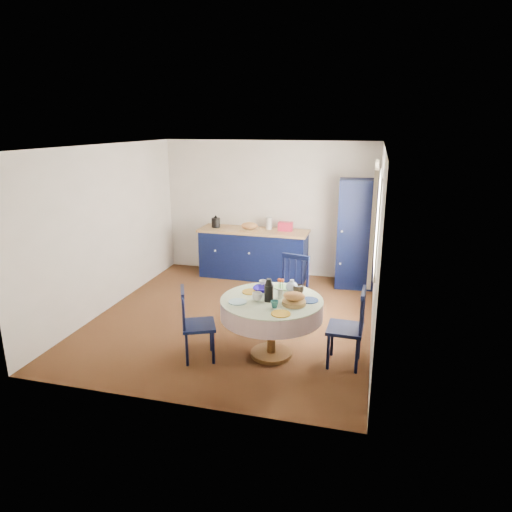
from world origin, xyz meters
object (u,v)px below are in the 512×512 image
Objects in this scene: chair_left at (195,324)px; mug_c at (298,289)px; dining_table at (272,308)px; chair_far at (291,291)px; mug_b at (275,304)px; kitchen_counter at (254,253)px; pantry_cabinet at (357,234)px; cobalt_bowl at (262,289)px; mug_a at (257,296)px; mug_d at (263,284)px; chair_right at (349,327)px.

mug_c is at bearing -87.84° from chair_left.
dining_table is 1.36× the size of chair_left.
chair_far is 11.25× the size of mug_b.
dining_table is 1.22× the size of chair_far.
mug_c is (0.27, 0.27, 0.17)m from dining_table.
pantry_cabinet is (1.86, -0.05, 0.48)m from kitchen_counter.
cobalt_bowl is (-0.26, 0.48, -0.01)m from mug_b.
mug_a is 0.90× the size of mug_c.
dining_table reaches higher than chair_far.
chair_left is 1.02m from mug_b.
dining_table is 12.29× the size of mug_d.
mug_d is at bearing 100.58° from cobalt_bowl.
mug_a is at bearing -84.69° from mug_d.
kitchen_counter is 3.11m from mug_a.
chair_right is 7.84× the size of mug_a.
mug_d is at bearing -69.02° from chair_left.
mug_c reaches higher than cobalt_bowl.
kitchen_counter reaches higher than chair_left.
kitchen_counter reaches higher than chair_far.
cobalt_bowl is (-0.45, -0.04, -0.03)m from mug_c.
mug_d is (-0.21, 0.37, 0.17)m from dining_table.
chair_far is 0.75m from mug_c.
pantry_cabinet is at bearing 66.75° from mug_d.
pantry_cabinet reaches higher than mug_a.
dining_table reaches higher than chair_right.
cobalt_bowl is at bearing -71.85° from kitchen_counter.
kitchen_counter is at bearing -143.99° from chair_right.
dining_table is 13.67× the size of mug_b.
pantry_cabinet is 1.85× the size of chair_far.
mug_b is (0.02, -1.18, 0.28)m from chair_far.
chair_far is at bearing 64.02° from mug_d.
chair_right is 9.53× the size of mug_d.
mug_c is at bearing 4.46° from cobalt_bowl.
chair_left is 3.98× the size of cobalt_bowl.
kitchen_counter is 16.60× the size of mug_a.
kitchen_counter is 22.43× the size of mug_b.
dining_table is (-0.85, -2.85, -0.32)m from pantry_cabinet.
kitchen_counter is 20.17× the size of mug_d.
chair_far is 1.21m from mug_b.
mug_d is at bearing 167.71° from mug_c.
chair_far is 0.67m from mug_d.
mug_a is 0.45m from mug_d.
pantry_cabinet reaches higher than chair_left.
mug_c is (0.21, -0.66, 0.29)m from chair_far.
mug_c is (1.28, -2.63, 0.34)m from kitchen_counter.
mug_a is at bearing 145.45° from mug_b.
chair_right is (0.07, -2.84, -0.46)m from pantry_cabinet.
mug_c is at bearing -12.29° from mug_d.
chair_left is 1.01m from mug_d.
chair_left is at bearing -153.47° from mug_c.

